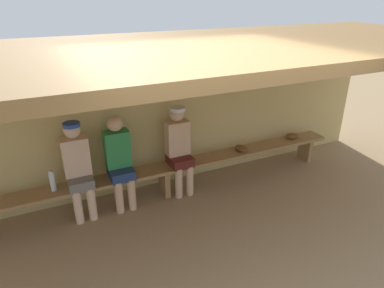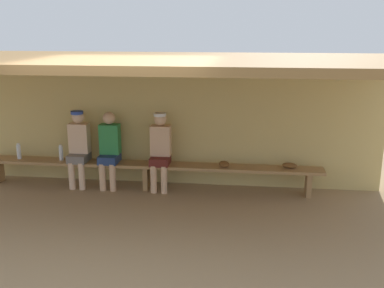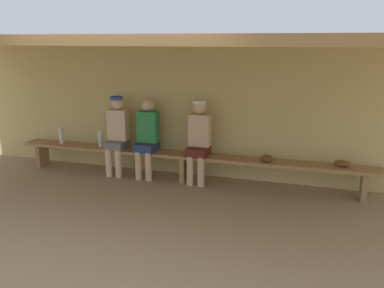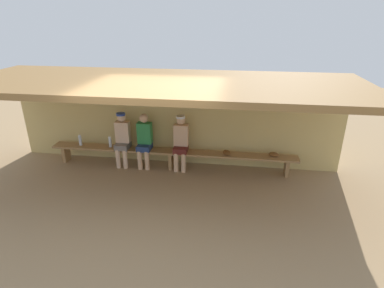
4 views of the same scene
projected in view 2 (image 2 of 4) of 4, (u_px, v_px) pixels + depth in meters
The scene contains 11 objects.
ground_plane at pixel (123, 227), 6.36m from camera, with size 24.00×24.00×0.00m, color #9E7F59.
back_wall at pixel (151, 122), 8.00m from camera, with size 8.00×0.20×2.20m, color tan.
dugout_roof at pixel (130, 62), 6.45m from camera, with size 8.00×2.80×0.12m, color olive.
bench at pixel (146, 167), 7.75m from camera, with size 6.00×0.36×0.46m.
player_rightmost at pixel (79, 145), 7.80m from camera, with size 0.34×0.42×1.34m.
player_middle at pixel (160, 148), 7.63m from camera, with size 0.34×0.42×1.34m.
player_near_post at pixel (109, 147), 7.74m from camera, with size 0.34×0.42×1.34m.
water_bottle_orange at pixel (61, 153), 7.88m from camera, with size 0.07×0.07×0.28m.
water_bottle_green at pixel (19, 151), 7.97m from camera, with size 0.07×0.07×0.28m.
baseball_glove_worn at pixel (224, 164), 7.54m from camera, with size 0.24×0.17×0.09m, color brown.
baseball_glove_dark_brown at pixel (290, 165), 7.46m from camera, with size 0.24×0.17×0.09m, color brown.
Camera 2 is at (1.68, -5.68, 2.76)m, focal length 41.93 mm.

